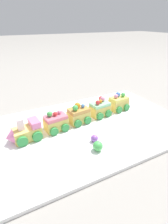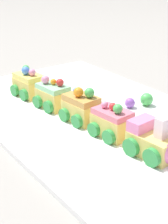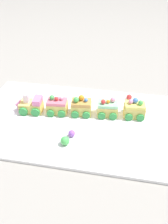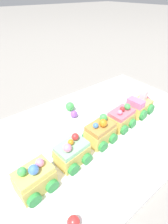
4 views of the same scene
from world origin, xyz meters
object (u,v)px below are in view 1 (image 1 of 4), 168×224
object	(u,v)px
cake_car_mint	(100,109)
gumball_green	(98,146)
gumball_red	(101,98)
cake_train_locomotive	(25,133)
cake_car_caramel	(79,115)
gumball_purple	(95,138)
cake_car_lemon	(118,103)
cake_car_strawberry	(56,122)

from	to	relation	value
cake_car_mint	gumball_green	size ratio (longest dim) A/B	2.68
gumball_green	gumball_red	size ratio (longest dim) A/B	1.29
cake_train_locomotive	cake_car_caramel	xyz separation A→B (m)	(-0.21, -0.02, 0.00)
cake_car_mint	gumball_purple	distance (m)	0.18
cake_car_mint	gumball_green	bearing A→B (deg)	51.18
cake_car_mint	cake_car_lemon	world-z (taller)	cake_car_lemon
cake_train_locomotive	cake_car_lemon	xyz separation A→B (m)	(-0.42, -0.04, 0.00)
cake_car_lemon	gumball_green	bearing A→B (deg)	35.73
cake_car_caramel	cake_car_mint	xyz separation A→B (m)	(-0.10, -0.01, -0.00)
cake_train_locomotive	cake_car_mint	size ratio (longest dim) A/B	1.39
cake_car_strawberry	gumball_red	distance (m)	0.32
cake_train_locomotive	gumball_purple	size ratio (longest dim) A/B	4.73
gumball_purple	cake_car_caramel	bearing A→B (deg)	-91.67
cake_car_mint	cake_car_strawberry	bearing A→B (deg)	-0.04
cake_car_strawberry	gumball_green	xyz separation A→B (m)	(-0.08, 0.17, -0.01)
cake_car_strawberry	gumball_purple	size ratio (longest dim) A/B	3.41
gumball_purple	cake_car_strawberry	bearing A→B (deg)	-54.32
cake_car_mint	gumball_green	world-z (taller)	cake_car_mint
cake_car_caramel	cake_car_lemon	xyz separation A→B (m)	(-0.21, -0.02, -0.00)
cake_train_locomotive	gumball_red	xyz separation A→B (m)	(-0.40, -0.15, -0.01)
cake_car_lemon	cake_car_caramel	bearing A→B (deg)	0.04
cake_car_caramel	gumball_green	size ratio (longest dim) A/B	2.68
cake_train_locomotive	gumball_red	distance (m)	0.43
cake_car_lemon	gumball_purple	world-z (taller)	cake_car_lemon
cake_car_caramel	cake_car_mint	world-z (taller)	cake_car_caramel
cake_train_locomotive	gumball_purple	world-z (taller)	cake_train_locomotive
cake_train_locomotive	gumball_purple	bearing A→B (deg)	144.59
cake_car_mint	gumball_red	distance (m)	0.15
cake_car_strawberry	cake_car_mint	size ratio (longest dim) A/B	1.00
cake_car_caramel	gumball_green	xyz separation A→B (m)	(0.02, 0.18, -0.01)
gumball_green	cake_train_locomotive	bearing A→B (deg)	-40.36
cake_car_strawberry	cake_car_lemon	size ratio (longest dim) A/B	1.00
gumball_red	gumball_purple	xyz separation A→B (m)	(0.19, 0.27, 0.00)
cake_car_lemon	gumball_purple	xyz separation A→B (m)	(0.21, 0.16, -0.02)
cake_car_caramel	cake_car_mint	size ratio (longest dim) A/B	1.00
cake_car_mint	gumball_purple	xyz separation A→B (m)	(0.11, 0.15, -0.02)
gumball_green	gumball_purple	distance (m)	0.05
cake_train_locomotive	gumball_purple	distance (m)	0.24
cake_car_strawberry	gumball_green	world-z (taller)	cake_car_strawberry
cake_car_mint	gumball_green	distance (m)	0.23
cake_car_caramel	cake_car_lemon	size ratio (longest dim) A/B	1.00
cake_car_mint	gumball_red	world-z (taller)	cake_car_mint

